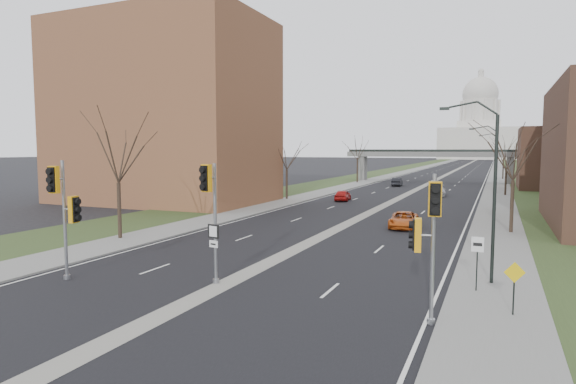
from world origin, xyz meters
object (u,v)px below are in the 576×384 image
Objects in this scene: speed_limit_sign at (477,254)px; car_right_near at (404,220)px; signal_pole_left at (64,203)px; signal_pole_right at (428,227)px; car_left_near at (343,195)px; signal_pole_median at (210,201)px; car_right_mid at (438,191)px; car_left_far at (397,182)px; warning_sign at (514,281)px.

car_right_near is at bearing 110.29° from speed_limit_sign.
signal_pole_right is at bearing -2.24° from signal_pole_left.
signal_pole_median is at bearing 90.59° from car_left_near.
signal_pole_left is at bearing -108.85° from car_right_mid.
signal_pole_left reaches higher than car_left_far.
car_right_mid is at bearing 72.37° from signal_pole_left.
warning_sign is 0.43× the size of car_right_near.
warning_sign is at bearing 13.13° from signal_pole_median.
car_right_mid is (10.28, 11.67, 0.01)m from car_left_near.
signal_pole_left is at bearing 173.38° from signal_pole_right.
speed_limit_sign is 0.59× the size of car_left_near.
signal_pole_right is 69.13m from car_left_far.
signal_pole_right is at bearing -83.41° from car_right_near.
signal_pole_median is 1.17× the size of car_right_mid.
signal_pole_right is 1.13× the size of car_right_mid.
signal_pole_median reaches higher than car_left_near.
car_right_mid reaches higher than car_right_near.
signal_pole_right is (17.14, 0.85, -0.23)m from signal_pole_left.
warning_sign is 0.42× the size of car_right_mid.
car_left_near is at bearing 115.31° from car_right_near.
warning_sign reaches higher than car_left_far.
car_left_far is (-15.50, 62.56, -1.09)m from speed_limit_sign.
speed_limit_sign reaches higher than warning_sign.
car_right_mid is at bearing 82.24° from warning_sign.
car_right_near is (-7.74, 19.96, -0.80)m from warning_sign.
car_right_mid is (-6.89, 47.03, -1.09)m from speed_limit_sign.
signal_pole_left is at bearing 171.47° from warning_sign.
warning_sign is 0.47× the size of car_left_far.
signal_pole_right is 1.35× the size of car_left_near.
car_left_far is at bearing 82.27° from signal_pole_left.
signal_pole_left is 1.24× the size of car_right_near.
car_right_near is (12.39, 23.05, -3.24)m from signal_pole_left.
car_right_mid reaches higher than car_left_near.
car_right_mid is at bearing 94.04° from signal_pole_median.
speed_limit_sign is at bearing -87.95° from car_right_mid.
signal_pole_median is 12.51m from speed_limit_sign.
speed_limit_sign is (18.69, 5.94, -2.09)m from signal_pole_left.
signal_pole_right is 2.28× the size of speed_limit_sign.
car_left_near is at bearing 101.66° from signal_pole_right.
speed_limit_sign is 64.46m from car_left_far.
signal_pole_right is 5.64m from speed_limit_sign.
signal_pole_left is at bearing 82.81° from car_left_far.
warning_sign is (13.18, 0.83, -2.60)m from signal_pole_median.
warning_sign is 42.50m from car_left_near.
car_left_far is (-13.95, 67.65, -2.95)m from signal_pole_right.
signal_pole_median is at bearing -101.75° from car_right_mid.
signal_pole_right reaches higher than warning_sign.
car_left_near is at bearing 115.99° from speed_limit_sign.
speed_limit_sign reaches higher than car_right_mid.
warning_sign is 50.57m from car_right_mid.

